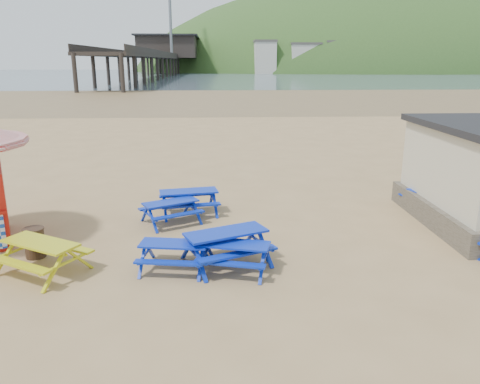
{
  "coord_description": "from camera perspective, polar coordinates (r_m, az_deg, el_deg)",
  "views": [
    {
      "loc": [
        0.39,
        -12.4,
        4.91
      ],
      "look_at": [
        1.12,
        1.5,
        1.0
      ],
      "focal_mm": 35.0,
      "sensor_mm": 36.0,
      "label": 1
    }
  ],
  "objects": [
    {
      "name": "ground",
      "position": [
        13.34,
        -4.5,
        -5.95
      ],
      "size": [
        400.0,
        400.0,
        0.0
      ],
      "primitive_type": "plane",
      "color": "tan",
      "rests_on": "ground"
    },
    {
      "name": "wet_sand",
      "position": [
        67.58,
        -3.39,
        11.51
      ],
      "size": [
        400.0,
        400.0,
        0.0
      ],
      "primitive_type": "plane",
      "color": "olive",
      "rests_on": "ground"
    },
    {
      "name": "sea",
      "position": [
        182.46,
        -3.22,
        14.14
      ],
      "size": [
        400.0,
        400.0,
        0.0
      ],
      "primitive_type": "plane",
      "color": "#455662",
      "rests_on": "ground"
    },
    {
      "name": "picnic_table_blue_a",
      "position": [
        14.77,
        -8.41,
        -2.45
      ],
      "size": [
        2.12,
        1.99,
        0.71
      ],
      "rotation": [
        0.0,
        0.0,
        0.49
      ],
      "color": "#0B32B4",
      "rests_on": "ground"
    },
    {
      "name": "picnic_table_blue_b",
      "position": [
        15.6,
        -6.24,
        -1.23
      ],
      "size": [
        2.11,
        1.81,
        0.79
      ],
      "rotation": [
        0.0,
        0.0,
        0.17
      ],
      "color": "#0B32B4",
      "rests_on": "ground"
    },
    {
      "name": "picnic_table_blue_c",
      "position": [
        17.28,
        22.38,
        -0.78
      ],
      "size": [
        2.06,
        1.84,
        0.73
      ],
      "rotation": [
        0.0,
        0.0,
        0.3
      ],
      "color": "#0B32B4",
      "rests_on": "ground"
    },
    {
      "name": "picnic_table_blue_d",
      "position": [
        11.57,
        -8.01,
        -7.72
      ],
      "size": [
        1.81,
        1.54,
        0.68
      ],
      "rotation": [
        0.0,
        0.0,
        -0.15
      ],
      "color": "#0B32B4",
      "rests_on": "ground"
    },
    {
      "name": "picnic_table_blue_e",
      "position": [
        11.75,
        -1.69,
        -6.76
      ],
      "size": [
        2.51,
        2.31,
        0.85
      ],
      "rotation": [
        0.0,
        0.0,
        0.41
      ],
      "color": "#0B32B4",
      "rests_on": "ground"
    },
    {
      "name": "picnic_table_yellow",
      "position": [
        12.19,
        -22.99,
        -7.34
      ],
      "size": [
        2.42,
        2.29,
        0.8
      ],
      "rotation": [
        0.0,
        0.0,
        -0.53
      ],
      "color": "gold",
      "rests_on": "ground"
    },
    {
      "name": "litter_bin",
      "position": [
        13.22,
        -23.75,
        -5.66
      ],
      "size": [
        0.54,
        0.54,
        0.79
      ],
      "color": "#3B2C19",
      "rests_on": "ground"
    },
    {
      "name": "pier",
      "position": [
        191.51,
        -8.84,
        15.69
      ],
      "size": [
        24.0,
        220.0,
        39.29
      ],
      "color": "black",
      "rests_on": "ground"
    },
    {
      "name": "headland_town",
      "position": [
        258.56,
        17.66,
        11.7
      ],
      "size": [
        264.0,
        144.0,
        108.0
      ],
      "color": "#2D4C1E",
      "rests_on": "ground"
    },
    {
      "name": "picnic_table_blue_g",
      "position": [
        11.39,
        -0.66,
        -7.9
      ],
      "size": [
        1.96,
        1.73,
        0.7
      ],
      "rotation": [
        0.0,
        0.0,
        -0.26
      ],
      "color": "#0B32B4",
      "rests_on": "ground"
    }
  ]
}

